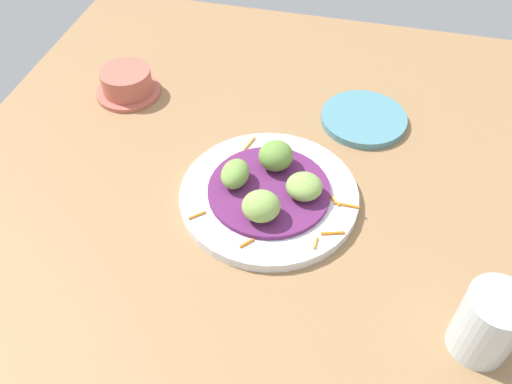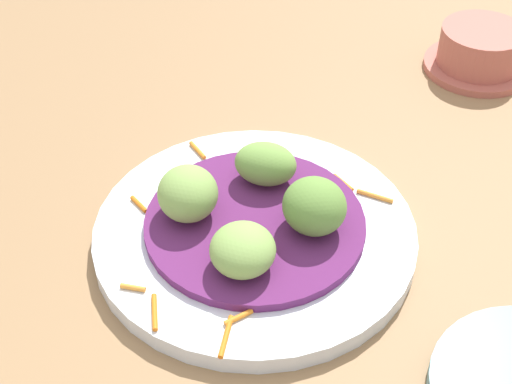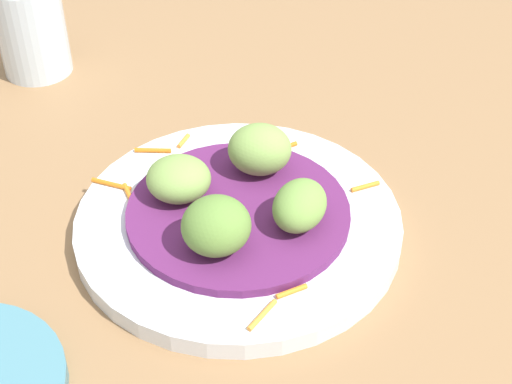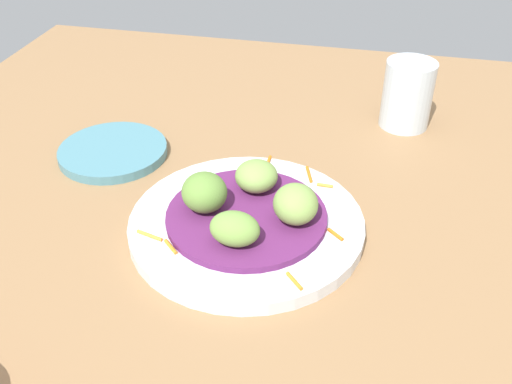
{
  "view_description": "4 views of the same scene",
  "coord_description": "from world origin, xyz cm",
  "views": [
    {
      "loc": [
        -53.47,
        -8.11,
        62.54
      ],
      "look_at": [
        -1.44,
        4.72,
        4.71
      ],
      "focal_mm": 38.06,
      "sensor_mm": 36.0,
      "label": 1
    },
    {
      "loc": [
        7.94,
        -40.76,
        46.57
      ],
      "look_at": [
        -0.2,
        4.75,
        5.97
      ],
      "focal_mm": 52.71,
      "sensor_mm": 36.0,
      "label": 2
    },
    {
      "loc": [
        43.49,
        20.11,
        44.65
      ],
      "look_at": [
        -0.33,
        4.5,
        6.27
      ],
      "focal_mm": 53.61,
      "sensor_mm": 36.0,
      "label": 3
    },
    {
      "loc": [
        -12.47,
        53.8,
        44.17
      ],
      "look_at": [
        -0.76,
        1.56,
        6.39
      ],
      "focal_mm": 41.06,
      "sensor_mm": 36.0,
      "label": 4
    }
  ],
  "objects": [
    {
      "name": "guac_scoop_right",
      "position": [
        -0.26,
        -2.04,
        6.1
      ],
      "size": [
        5.83,
        6.03,
        3.41
      ],
      "primitive_type": "ellipsoid",
      "rotation": [
        0.0,
        0.0,
        0.16
      ],
      "color": "#84A851",
      "rests_on": "cabbage_bed"
    },
    {
      "name": "table_surface",
      "position": [
        0.0,
        0.0,
        1.0
      ],
      "size": [
        110.0,
        110.0,
        2.0
      ],
      "primitive_type": "cube",
      "color": "#936D47",
      "rests_on": "ground"
    },
    {
      "name": "main_plate",
      "position": [
        -0.35,
        3.09,
        2.8
      ],
      "size": [
        26.65,
        26.65,
        1.6
      ],
      "primitive_type": "cylinder",
      "color": "silver",
      "rests_on": "table_surface"
    },
    {
      "name": "guac_scoop_center",
      "position": [
        -5.48,
        3.0,
        6.52
      ],
      "size": [
        6.21,
        6.53,
        4.24
      ],
      "primitive_type": "ellipsoid",
      "rotation": [
        0.0,
        0.0,
        0.28
      ],
      "color": "#84A851",
      "rests_on": "cabbage_bed"
    },
    {
      "name": "guac_scoop_back",
      "position": [
        4.77,
        3.18,
        6.61
      ],
      "size": [
        7.22,
        7.26,
        4.43
      ],
      "primitive_type": "ellipsoid",
      "rotation": [
        0.0,
        0.0,
        0.63
      ],
      "color": "olive",
      "rests_on": "cabbage_bed"
    },
    {
      "name": "water_glass",
      "position": [
        -16.98,
        -26.44,
        6.93
      ],
      "size": [
        7.21,
        7.21,
        9.85
      ],
      "primitive_type": "cylinder",
      "color": "silver",
      "rests_on": "table_surface"
    },
    {
      "name": "guac_scoop_left",
      "position": [
        -0.44,
        8.22,
        6.2
      ],
      "size": [
        5.6,
        4.39,
        3.6
      ],
      "primitive_type": "ellipsoid",
      "rotation": [
        0.0,
        0.0,
        6.22
      ],
      "color": "#759E47",
      "rests_on": "cabbage_bed"
    },
    {
      "name": "carrot_garnish",
      "position": [
        -1.23,
        0.53,
        3.8
      ],
      "size": [
        22.23,
        23.4,
        0.4
      ],
      "color": "orange",
      "rests_on": "main_plate"
    },
    {
      "name": "cabbage_bed",
      "position": [
        -0.35,
        3.09,
        4.0
      ],
      "size": [
        18.17,
        18.17,
        0.8
      ],
      "primitive_type": "cylinder",
      "color": "#60235B",
      "rests_on": "main_plate"
    }
  ]
}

